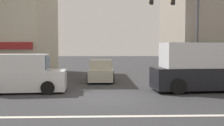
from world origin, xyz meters
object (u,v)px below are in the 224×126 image
at_px(sedan_crossing_leftbound, 101,71).
at_px(van_parked_curbside, 22,74).
at_px(box_truck_crossing_rightbound, 198,69).
at_px(traffic_light_mast, 183,22).

xyz_separation_m(sedan_crossing_leftbound, van_parked_curbside, (-4.37, -4.65, 0.29)).
bearing_deg(box_truck_crossing_rightbound, traffic_light_mast, 93.07).
relative_size(traffic_light_mast, sedan_crossing_leftbound, 1.50).
bearing_deg(sedan_crossing_leftbound, traffic_light_mast, -20.62).
bearing_deg(sedan_crossing_leftbound, box_truck_crossing_rightbound, -39.56).
xyz_separation_m(traffic_light_mast, van_parked_curbside, (-9.78, -2.61, -3.17)).
bearing_deg(van_parked_curbside, box_truck_crossing_rightbound, 0.36).
bearing_deg(box_truck_crossing_rightbound, van_parked_curbside, -179.64).
bearing_deg(van_parked_curbside, traffic_light_mast, 14.94).
relative_size(traffic_light_mast, box_truck_crossing_rightbound, 1.08).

